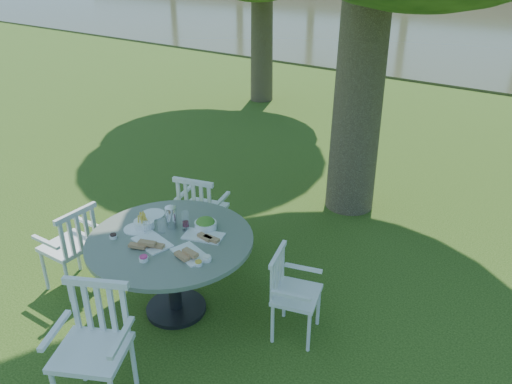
% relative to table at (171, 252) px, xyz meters
% --- Properties ---
extents(ground, '(140.00, 140.00, 0.00)m').
position_rel_table_xyz_m(ground, '(0.15, 0.88, -0.65)').
color(ground, '#1D370B').
rests_on(ground, ground).
extents(table, '(1.46, 1.46, 0.79)m').
position_rel_table_xyz_m(table, '(0.00, 0.00, 0.00)').
color(table, black).
rests_on(table, ground).
extents(chair_ne, '(0.48, 0.50, 0.80)m').
position_rel_table_xyz_m(chair_ne, '(1.00, 0.37, -0.18)').
color(chair_ne, white).
rests_on(chair_ne, ground).
extents(chair_nw, '(0.56, 0.54, 0.91)m').
position_rel_table_xyz_m(chair_nw, '(-0.50, 0.93, -0.11)').
color(chair_nw, white).
rests_on(chair_nw, ground).
extents(chair_sw, '(0.44, 0.47, 0.90)m').
position_rel_table_xyz_m(chair_sw, '(-1.01, -0.30, -0.12)').
color(chair_sw, white).
rests_on(chair_sw, ground).
extents(chair_se, '(0.64, 0.63, 0.97)m').
position_rel_table_xyz_m(chair_se, '(0.23, -1.02, -0.08)').
color(chair_se, white).
rests_on(chair_se, ground).
extents(tableware, '(1.07, 0.82, 0.21)m').
position_rel_table_xyz_m(tableware, '(-0.05, 0.09, 0.18)').
color(tableware, white).
rests_on(tableware, table).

